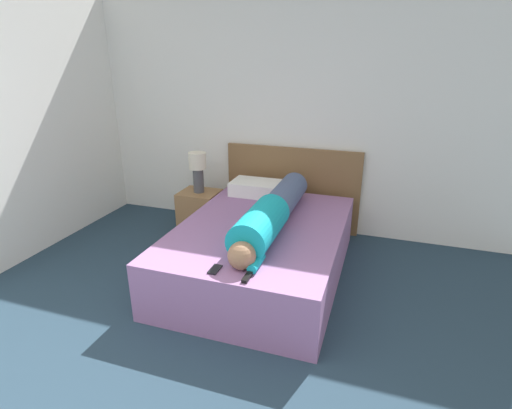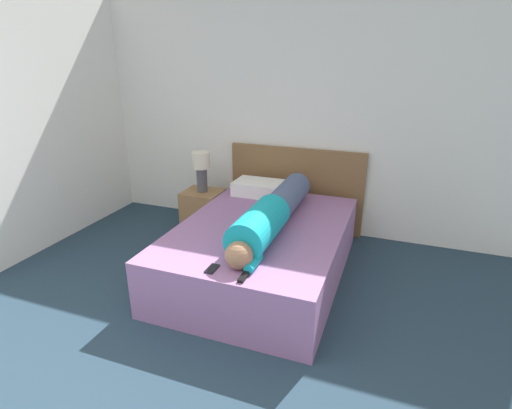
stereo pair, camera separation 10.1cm
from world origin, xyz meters
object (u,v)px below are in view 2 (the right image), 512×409
person_lying (271,214)px  tv_remote (244,276)px  table_lamp (201,167)px  cell_phone (212,269)px  pillow_near_headboard (260,188)px  bed (262,250)px  nightstand (204,211)px

person_lying → tv_remote: bearing=-84.3°
table_lamp → cell_phone: size_ratio=3.44×
pillow_near_headboard → tv_remote: pillow_near_headboard is taller
bed → pillow_near_headboard: bearing=110.8°
nightstand → pillow_near_headboard: (0.66, 0.07, 0.33)m
pillow_near_headboard → tv_remote: 1.71m
tv_remote → cell_phone: bearing=174.2°
table_lamp → pillow_near_headboard: bearing=5.8°
person_lying → tv_remote: size_ratio=11.26×
pillow_near_headboard → table_lamp: bearing=-174.2°
table_lamp → tv_remote: 1.96m
table_lamp → cell_phone: table_lamp is taller
nightstand → person_lying: (1.06, -0.75, 0.39)m
bed → tv_remote: 0.93m
bed → nightstand: bearing=143.6°
bed → nightstand: bed is taller
bed → cell_phone: cell_phone is taller
bed → person_lying: size_ratio=1.17×
bed → table_lamp: 1.29m
nightstand → table_lamp: (0.00, -0.00, 0.51)m
bed → tv_remote: bearing=-78.1°
bed → table_lamp: (-0.96, 0.71, 0.50)m
person_lying → cell_phone: (-0.17, -0.80, -0.13)m
pillow_near_headboard → cell_phone: pillow_near_headboard is taller
nightstand → bed: bearing=-36.4°
table_lamp → tv_remote: size_ratio=2.98×
tv_remote → cell_phone: (-0.25, 0.03, -0.01)m
nightstand → person_lying: 1.35m
nightstand → pillow_near_headboard: 0.74m
bed → cell_phone: size_ratio=15.14×
cell_phone → person_lying: bearing=78.0°
table_lamp → cell_phone: (0.89, -1.55, -0.25)m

